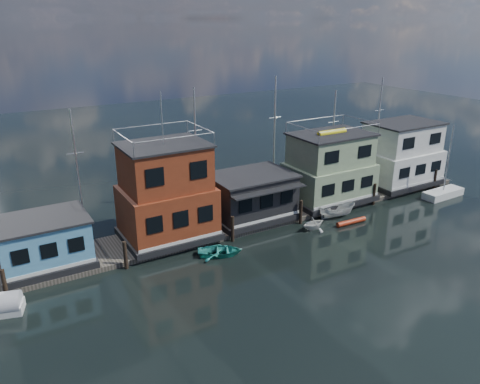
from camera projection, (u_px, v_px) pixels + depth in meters
ground at (345, 278)px, 33.22m from camera, size 160.00×160.00×0.00m
dock at (256, 217)px, 42.86m from camera, size 48.00×5.00×0.40m
houseboat_blue at (44, 242)px, 33.64m from camera, size 6.40×4.90×3.66m
houseboat_red at (166, 194)px, 37.47m from camera, size 7.40×5.90×11.86m
houseboat_dark at (251, 196)px, 41.83m from camera, size 7.40×6.10×4.06m
houseboat_green at (329, 169)px, 45.71m from camera, size 8.40×5.90×7.03m
houseboat_white at (401, 155)px, 50.45m from camera, size 8.40×5.90×6.66m
pilings at (270, 220)px, 40.12m from camera, size 42.28×0.28×2.20m
background_masts at (264, 140)px, 48.10m from camera, size 36.40×0.16×12.00m
red_kayak at (351, 222)px, 41.87m from camera, size 3.10×0.57×0.45m
motorboat at (337, 211)px, 43.11m from camera, size 3.75×2.22×1.36m
dinghy_teal at (220, 251)px, 36.33m from camera, size 4.20×3.73×0.72m
dinghy_white at (313, 223)px, 40.65m from camera, size 2.46×2.16×1.23m
day_sailer at (443, 193)px, 48.23m from camera, size 4.81×1.73×7.52m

